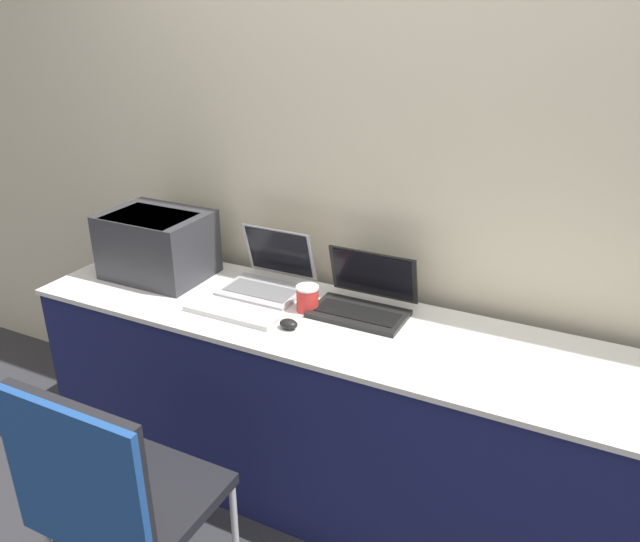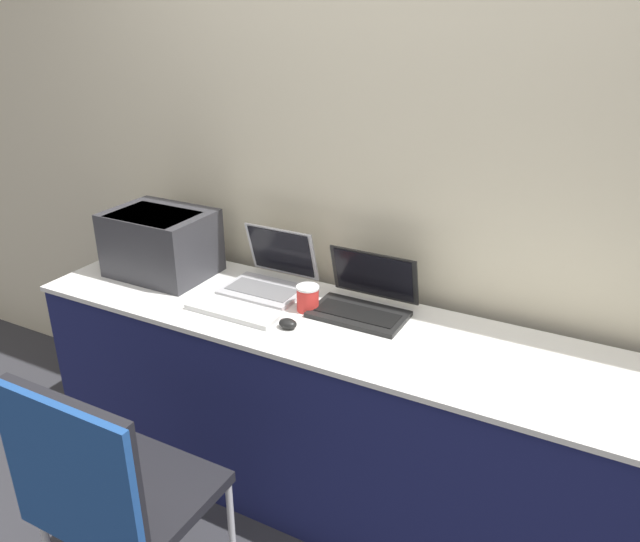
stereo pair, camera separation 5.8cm
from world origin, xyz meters
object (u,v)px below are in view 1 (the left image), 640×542
laptop_right (364,299)px  coffee_cup (307,298)px  printer (157,242)px  laptop_left (268,277)px  external_keyboard (234,312)px  mouse (289,324)px  chair (106,489)px

laptop_right → coffee_cup: laptop_right is taller
printer → laptop_left: printer is taller
laptop_right → laptop_left: bearing=178.7°
external_keyboard → coffee_cup: coffee_cup is taller
coffee_cup → mouse: bearing=-87.8°
printer → external_keyboard: (0.48, -0.17, -0.14)m
printer → laptop_right: printer is taller
coffee_cup → chair: bearing=-103.5°
external_keyboard → laptop_left: bearing=89.7°
printer → laptop_right: (0.91, 0.08, -0.10)m
chair → laptop_right: bearing=67.4°
mouse → external_keyboard: bearing=178.7°
external_keyboard → mouse: mouse is taller
laptop_left → chair: laptop_left is taller
coffee_cup → external_keyboard: bearing=-146.8°
external_keyboard → laptop_right: bearing=29.8°
coffee_cup → chair: size_ratio=0.11×
laptop_right → external_keyboard: size_ratio=0.95×
mouse → chair: bearing=-106.8°
printer → laptop_right: size_ratio=1.19×
coffee_cup → chair: 0.95m
printer → coffee_cup: bearing=-1.0°
printer → mouse: size_ratio=6.10×
printer → chair: bearing=-60.4°
printer → laptop_right: 0.92m
coffee_cup → chair: (-0.21, -0.88, -0.28)m
laptop_left → mouse: laptop_left is taller
printer → mouse: printer is taller
printer → coffee_cup: printer is taller
external_keyboard → mouse: 0.24m
laptop_left → mouse: 0.35m
laptop_right → chair: laptop_right is taller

